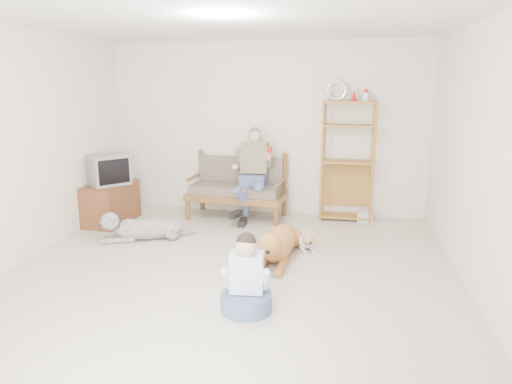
% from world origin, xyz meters
% --- Properties ---
extents(floor, '(5.50, 5.50, 0.00)m').
position_xyz_m(floor, '(0.00, 0.00, 0.00)').
color(floor, silver).
rests_on(floor, ground).
extents(ceiling, '(5.50, 5.50, 0.00)m').
position_xyz_m(ceiling, '(0.00, 0.00, 2.70)').
color(ceiling, silver).
rests_on(ceiling, ground).
extents(wall_back, '(5.00, 0.00, 5.00)m').
position_xyz_m(wall_back, '(0.00, 2.75, 1.35)').
color(wall_back, beige).
rests_on(wall_back, ground).
extents(wall_front, '(5.00, 0.00, 5.00)m').
position_xyz_m(wall_front, '(0.00, -2.75, 1.35)').
color(wall_front, beige).
rests_on(wall_front, ground).
extents(wall_left, '(0.00, 5.50, 5.50)m').
position_xyz_m(wall_left, '(-2.50, 0.00, 1.35)').
color(wall_left, beige).
rests_on(wall_left, ground).
extents(wall_right, '(0.00, 5.50, 5.50)m').
position_xyz_m(wall_right, '(2.50, 0.00, 1.35)').
color(wall_right, beige).
rests_on(wall_right, ground).
extents(loveseat, '(1.55, 0.82, 0.95)m').
position_xyz_m(loveseat, '(-0.40, 2.40, 0.49)').
color(loveseat, brown).
rests_on(loveseat, ground).
extents(man, '(0.54, 0.77, 1.24)m').
position_xyz_m(man, '(-0.15, 2.21, 0.65)').
color(man, '#54689B').
rests_on(man, loveseat).
extents(etagere, '(0.81, 0.35, 2.12)m').
position_xyz_m(etagere, '(1.27, 2.55, 0.93)').
color(etagere, '#9E6C31').
rests_on(etagere, ground).
extents(book_stack, '(0.23, 0.17, 0.15)m').
position_xyz_m(book_stack, '(1.57, 2.49, 0.07)').
color(book_stack, silver).
rests_on(book_stack, ground).
extents(tv_stand, '(0.57, 0.93, 0.60)m').
position_xyz_m(tv_stand, '(-2.23, 1.75, 0.30)').
color(tv_stand, brown).
rests_on(tv_stand, ground).
extents(crt_tv, '(0.67, 0.69, 0.45)m').
position_xyz_m(crt_tv, '(-2.19, 1.71, 0.82)').
color(crt_tv, gray).
rests_on(crt_tv, tv_stand).
extents(wall_outlet, '(0.12, 0.02, 0.08)m').
position_xyz_m(wall_outlet, '(-1.25, 2.73, 0.30)').
color(wall_outlet, white).
rests_on(wall_outlet, ground).
extents(golden_retriever, '(0.44, 1.52, 0.46)m').
position_xyz_m(golden_retriever, '(0.46, 0.74, 0.19)').
color(golden_retriever, '#A36A38').
rests_on(golden_retriever, ground).
extents(shaggy_dog, '(1.26, 0.67, 0.40)m').
position_xyz_m(shaggy_dog, '(-1.44, 1.09, 0.16)').
color(shaggy_dog, silver).
rests_on(shaggy_dog, ground).
extents(terrier, '(0.36, 0.65, 0.26)m').
position_xyz_m(terrier, '(0.75, 1.16, 0.11)').
color(terrier, white).
rests_on(terrier, ground).
extents(child, '(0.48, 0.48, 0.76)m').
position_xyz_m(child, '(0.34, -0.60, 0.27)').
color(child, '#54689B').
rests_on(child, ground).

